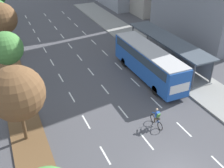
{
  "coord_description": "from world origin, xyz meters",
  "views": [
    {
      "loc": [
        -8.71,
        -9.02,
        14.27
      ],
      "look_at": [
        0.27,
        11.04,
        1.2
      ],
      "focal_mm": 42.47,
      "sensor_mm": 36.0,
      "label": 1
    }
  ],
  "objects_px": {
    "median_tree_fourth": "(1,19)",
    "bus": "(148,60)",
    "median_tree_third": "(6,48)",
    "cyclist": "(157,118)",
    "median_tree_second": "(17,93)",
    "bus_shelter": "(169,47)"
  },
  "relations": [
    {
      "from": "cyclist",
      "to": "median_tree_second",
      "type": "distance_m",
      "value": 11.02
    },
    {
      "from": "bus",
      "to": "cyclist",
      "type": "bearing_deg",
      "value": -115.36
    },
    {
      "from": "median_tree_third",
      "to": "cyclist",
      "type": "bearing_deg",
      "value": -48.89
    },
    {
      "from": "bus",
      "to": "median_tree_second",
      "type": "xyz_separation_m",
      "value": [
        -13.69,
        -4.84,
        2.19
      ]
    },
    {
      "from": "cyclist",
      "to": "median_tree_second",
      "type": "height_order",
      "value": "median_tree_second"
    },
    {
      "from": "bus_shelter",
      "to": "cyclist",
      "type": "xyz_separation_m",
      "value": [
        -7.87,
        -9.9,
        -1.07
      ]
    },
    {
      "from": "bus_shelter",
      "to": "median_tree_second",
      "type": "bearing_deg",
      "value": -158.24
    },
    {
      "from": "median_tree_fourth",
      "to": "bus",
      "type": "bearing_deg",
      "value": -43.43
    },
    {
      "from": "median_tree_second",
      "to": "median_tree_fourth",
      "type": "height_order",
      "value": "median_tree_fourth"
    },
    {
      "from": "median_tree_fourth",
      "to": "bus_shelter",
      "type": "bearing_deg",
      "value": -30.28
    },
    {
      "from": "bus_shelter",
      "to": "cyclist",
      "type": "height_order",
      "value": "bus_shelter"
    },
    {
      "from": "bus_shelter",
      "to": "bus",
      "type": "bearing_deg",
      "value": -151.45
    },
    {
      "from": "cyclist",
      "to": "median_tree_fourth",
      "type": "bearing_deg",
      "value": 115.74
    },
    {
      "from": "bus_shelter",
      "to": "median_tree_third",
      "type": "relative_size",
      "value": 2.39
    },
    {
      "from": "bus_shelter",
      "to": "median_tree_fourth",
      "type": "xyz_separation_m",
      "value": [
        -17.6,
        10.28,
        2.81
      ]
    },
    {
      "from": "cyclist",
      "to": "bus_shelter",
      "type": "bearing_deg",
      "value": 51.52
    },
    {
      "from": "median_tree_third",
      "to": "median_tree_fourth",
      "type": "bearing_deg",
      "value": 88.25
    },
    {
      "from": "bus",
      "to": "median_tree_fourth",
      "type": "bearing_deg",
      "value": 136.57
    },
    {
      "from": "median_tree_second",
      "to": "median_tree_third",
      "type": "height_order",
      "value": "median_tree_second"
    },
    {
      "from": "median_tree_third",
      "to": "median_tree_fourth",
      "type": "xyz_separation_m",
      "value": [
        0.27,
        8.73,
        0.43
      ]
    },
    {
      "from": "cyclist",
      "to": "median_tree_fourth",
      "type": "height_order",
      "value": "median_tree_fourth"
    },
    {
      "from": "cyclist",
      "to": "median_tree_third",
      "type": "bearing_deg",
      "value": 131.11
    }
  ]
}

